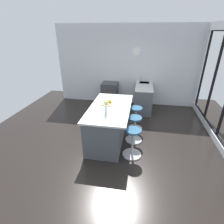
{
  "coord_description": "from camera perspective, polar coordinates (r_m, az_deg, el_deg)",
  "views": [
    {
      "loc": [
        3.78,
        0.62,
        2.67
      ],
      "look_at": [
        -0.13,
        -0.08,
        0.79
      ],
      "focal_mm": 27.67,
      "sensor_mm": 36.0,
      "label": 1
    }
  ],
  "objects": [
    {
      "name": "stool_by_window",
      "position": [
        5.1,
        7.72,
        -2.34
      ],
      "size": [
        0.44,
        0.44,
        0.69
      ],
      "color": "#B7B7BC",
      "rests_on": "ground_plane"
    },
    {
      "name": "kitchen_island",
      "position": [
        4.56,
        -1.21,
        -3.57
      ],
      "size": [
        1.94,
        1.01,
        0.93
      ],
      "color": "#4C5156",
      "rests_on": "ground_plane"
    },
    {
      "name": "sink_cabinet",
      "position": [
        6.68,
        10.33,
        5.53
      ],
      "size": [
        1.88,
        0.6,
        1.18
      ],
      "color": "#4C5156",
      "rests_on": "ground_plane"
    },
    {
      "name": "interior_partition_left",
      "position": [
        6.79,
        4.82,
        14.93
      ],
      "size": [
        0.15,
        5.35,
        2.92
      ],
      "color": "silver",
      "rests_on": "ground_plane"
    },
    {
      "name": "oven_range",
      "position": [
        6.79,
        -0.66,
        6.07
      ],
      "size": [
        0.6,
        0.61,
        0.87
      ],
      "color": "#38383D",
      "rests_on": "ground_plane"
    },
    {
      "name": "stool_near_camera",
      "position": [
        4.05,
        6.8,
        -10.27
      ],
      "size": [
        0.44,
        0.44,
        0.69
      ],
      "color": "#B7B7BC",
      "rests_on": "ground_plane"
    },
    {
      "name": "ground_plane",
      "position": [
        4.67,
        0.64,
        -9.59
      ],
      "size": [
        7.46,
        7.46,
        0.0
      ],
      "primitive_type": "plane",
      "color": "black"
    },
    {
      "name": "apple_green",
      "position": [
        4.44,
        -1.99,
        3.14
      ],
      "size": [
        0.09,
        0.09,
        0.09
      ],
      "primitive_type": "sphere",
      "color": "#609E2D",
      "rests_on": "cutting_board"
    },
    {
      "name": "cutting_board",
      "position": [
        4.54,
        -1.61,
        2.9
      ],
      "size": [
        0.36,
        0.24,
        0.02
      ],
      "primitive_type": "cube",
      "color": "tan",
      "rests_on": "kitchen_island"
    },
    {
      "name": "water_bottle",
      "position": [
        3.89,
        -2.09,
        0.76
      ],
      "size": [
        0.06,
        0.06,
        0.31
      ],
      "color": "silver",
      "rests_on": "kitchen_island"
    },
    {
      "name": "stool_middle",
      "position": [
        4.56,
        7.32,
        -5.85
      ],
      "size": [
        0.44,
        0.44,
        0.69
      ],
      "color": "#B7B7BC",
      "rests_on": "ground_plane"
    },
    {
      "name": "apple_yellow",
      "position": [
        4.55,
        -0.74,
        3.66
      ],
      "size": [
        0.08,
        0.08,
        0.08
      ],
      "primitive_type": "sphere",
      "color": "gold",
      "rests_on": "cutting_board"
    }
  ]
}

